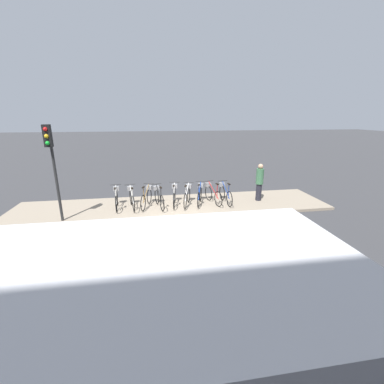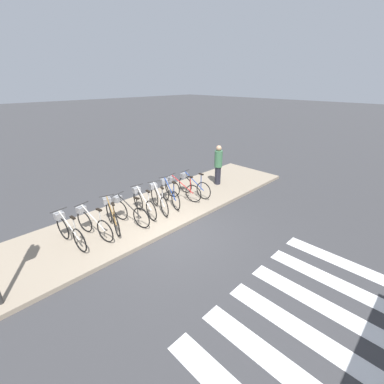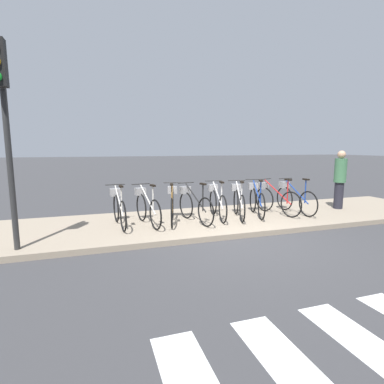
% 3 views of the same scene
% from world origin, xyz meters
% --- Properties ---
extents(ground_plane, '(120.00, 120.00, 0.00)m').
position_xyz_m(ground_plane, '(0.00, 0.00, 0.00)').
color(ground_plane, '#38383A').
extents(sidewalk, '(13.78, 2.93, 0.12)m').
position_xyz_m(sidewalk, '(0.00, 1.46, 0.06)').
color(sidewalk, gray).
rests_on(sidewalk, ground_plane).
extents(parked_bicycle_0, '(0.46, 1.64, 1.01)m').
position_xyz_m(parked_bicycle_0, '(-2.43, 1.48, 0.56)').
color(parked_bicycle_0, black).
rests_on(parked_bicycle_0, sidewalk).
extents(parked_bicycle_1, '(0.48, 1.62, 1.01)m').
position_xyz_m(parked_bicycle_1, '(-1.79, 1.41, 0.56)').
color(parked_bicycle_1, black).
rests_on(parked_bicycle_1, sidewalk).
extents(parked_bicycle_2, '(0.59, 1.59, 1.01)m').
position_xyz_m(parked_bicycle_2, '(-1.15, 1.44, 0.56)').
color(parked_bicycle_2, black).
rests_on(parked_bicycle_2, sidewalk).
extents(parked_bicycle_3, '(0.51, 1.61, 1.01)m').
position_xyz_m(parked_bicycle_3, '(-0.64, 1.31, 0.56)').
color(parked_bicycle_3, black).
rests_on(parked_bicycle_3, sidewalk).
extents(parked_bicycle_4, '(0.46, 1.63, 1.01)m').
position_xyz_m(parked_bicycle_4, '(0.06, 1.49, 0.56)').
color(parked_bicycle_4, black).
rests_on(parked_bicycle_4, sidewalk).
extents(parked_bicycle_5, '(0.62, 1.58, 1.01)m').
position_xyz_m(parked_bicycle_5, '(0.63, 1.38, 0.56)').
color(parked_bicycle_5, black).
rests_on(parked_bicycle_5, sidewalk).
extents(parked_bicycle_6, '(0.61, 1.58, 1.01)m').
position_xyz_m(parked_bicycle_6, '(1.20, 1.47, 0.56)').
color(parked_bicycle_6, black).
rests_on(parked_bicycle_6, sidewalk).
extents(parked_bicycle_7, '(0.56, 1.60, 1.01)m').
position_xyz_m(parked_bicycle_7, '(1.78, 1.47, 0.56)').
color(parked_bicycle_7, black).
rests_on(parked_bicycle_7, sidewalk).
extents(parked_bicycle_8, '(0.46, 1.64, 1.01)m').
position_xyz_m(parked_bicycle_8, '(2.36, 1.40, 0.56)').
color(parked_bicycle_8, black).
rests_on(parked_bicycle_8, sidewalk).
extents(pedestrian, '(0.34, 0.34, 1.73)m').
position_xyz_m(pedestrian, '(4.01, 1.47, 1.03)').
color(pedestrian, '#23232D').
rests_on(pedestrian, sidewalk).
extents(traffic_light, '(0.24, 0.40, 3.54)m').
position_xyz_m(traffic_light, '(-4.32, 0.24, 2.67)').
color(traffic_light, '#2D2D2D').
rests_on(traffic_light, sidewalk).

